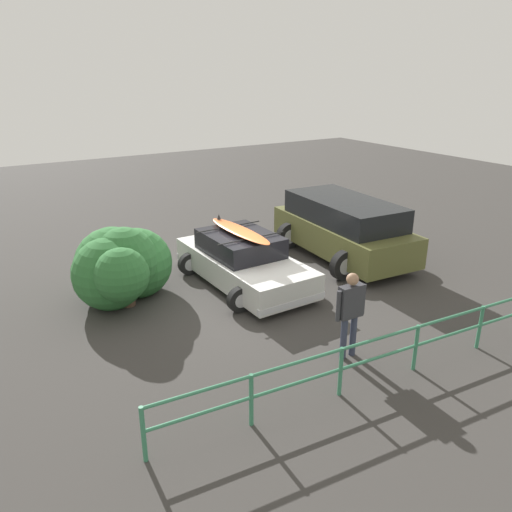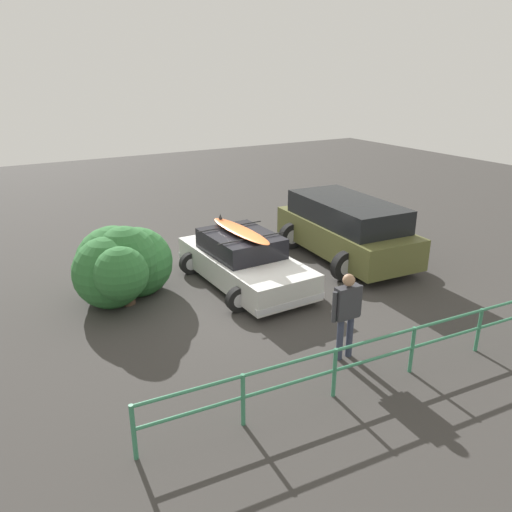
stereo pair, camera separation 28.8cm
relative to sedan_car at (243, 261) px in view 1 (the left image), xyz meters
The scene contains 6 objects.
ground_plane 0.91m from the sedan_car, 58.86° to the left, with size 44.00×44.00×0.02m, color #383533.
sedan_car is the anchor object (origin of this frame).
suv_car 3.47m from the sedan_car, behind, with size 2.97×4.93×1.75m.
person_bystander 4.13m from the sedan_car, 89.18° to the left, with size 0.67×0.23×1.73m.
railing_fence 5.04m from the sedan_car, 88.19° to the left, with size 8.43×0.70×0.92m.
bush_near_left 3.02m from the sedan_car, 12.29° to the right, with size 2.49×2.64×1.88m.
Camera 1 is at (5.60, 9.75, 5.20)m, focal length 35.00 mm.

